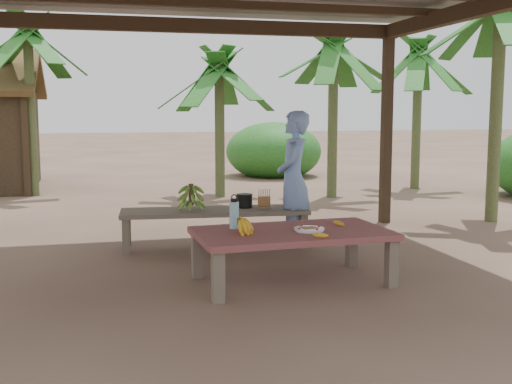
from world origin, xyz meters
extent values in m
plane|color=brown|center=(0.00, 0.00, 0.00)|extent=(80.00, 80.00, 0.00)
cube|color=black|center=(2.80, 2.30, 1.35)|extent=(0.13, 0.13, 2.70)
cube|color=black|center=(0.00, 2.30, 2.70)|extent=(5.80, 0.14, 0.18)
cube|color=black|center=(2.80, 0.00, 2.70)|extent=(0.14, 4.80, 0.18)
cube|color=brown|center=(-0.27, -0.97, 0.22)|extent=(0.11, 0.11, 0.44)
cube|color=brown|center=(1.37, -0.87, 0.22)|extent=(0.11, 0.11, 0.44)
cube|color=brown|center=(-0.31, -0.13, 0.22)|extent=(0.11, 0.11, 0.44)
cube|color=brown|center=(1.32, -0.04, 0.22)|extent=(0.11, 0.11, 0.44)
cube|color=maroon|center=(0.53, -0.50, 0.47)|extent=(1.85, 1.10, 0.06)
cube|color=brown|center=(-0.94, 1.10, 0.20)|extent=(0.09, 0.09, 0.40)
cube|color=brown|center=(1.12, 0.92, 0.20)|extent=(0.09, 0.09, 0.40)
cube|color=brown|center=(-0.89, 1.56, 0.20)|extent=(0.09, 0.09, 0.40)
cube|color=brown|center=(1.16, 1.37, 0.20)|extent=(0.09, 0.09, 0.40)
cube|color=brown|center=(0.11, 1.24, 0.42)|extent=(2.25, 0.80, 0.05)
cylinder|color=white|center=(0.67, -0.59, 0.51)|extent=(0.26, 0.26, 0.01)
cylinder|color=white|center=(0.67, -0.59, 0.52)|extent=(0.28, 0.28, 0.02)
cube|color=brown|center=(0.67, -0.59, 0.53)|extent=(0.16, 0.12, 0.02)
ellipsoid|color=yellow|center=(0.67, -0.90, 0.52)|extent=(0.16, 0.05, 0.04)
ellipsoid|color=yellow|center=(1.05, -0.37, 0.52)|extent=(0.11, 0.14, 0.04)
cylinder|color=#40A7CA|center=(0.02, -0.27, 0.63)|extent=(0.09, 0.09, 0.26)
cylinder|color=black|center=(0.02, -0.27, 0.77)|extent=(0.06, 0.06, 0.03)
torus|color=black|center=(0.02, -0.27, 0.80)|extent=(0.06, 0.01, 0.06)
cylinder|color=black|center=(0.49, 1.29, 0.53)|extent=(0.18, 0.18, 0.16)
imported|color=#7DA0EC|center=(1.04, 1.11, 0.81)|extent=(0.57, 0.69, 1.61)
cylinder|color=#596638|center=(3.00, 4.98, 1.40)|extent=(0.18, 0.18, 2.80)
cylinder|color=#596638|center=(1.00, 5.55, 1.22)|extent=(0.18, 0.18, 2.43)
cylinder|color=#596638|center=(-2.39, 6.60, 1.55)|extent=(0.18, 0.18, 3.09)
cylinder|color=#596638|center=(4.35, 1.99, 1.56)|extent=(0.18, 0.18, 3.13)
cylinder|color=#596638|center=(5.14, 5.81, 1.39)|extent=(0.18, 0.18, 2.78)
camera|label=1|loc=(-1.23, -6.15, 1.63)|focal=45.00mm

